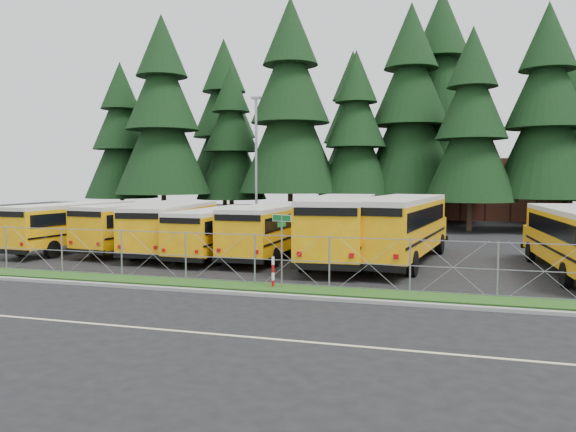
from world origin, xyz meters
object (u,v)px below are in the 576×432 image
Objects in this scene: bus_1 at (146,227)px; bus_2 at (175,229)px; striped_bollard at (273,272)px; bus_5 at (341,229)px; bus_0 at (76,227)px; bus_4 at (273,231)px; bus_6 at (401,230)px; light_standard at (256,160)px; bus_east at (576,242)px; bus_3 at (222,233)px; street_sign at (282,235)px.

bus_2 reaches higher than bus_1.
bus_5 is at bearing 80.85° from striped_bollard.
bus_1 reaches higher than bus_0.
bus_0 is 0.98× the size of bus_4.
bus_2 reaches higher than striped_bollard.
bus_6 is (18.34, 0.44, 0.26)m from bus_0.
striped_bollard is at bearing -68.63° from light_standard.
bus_6 is at bearing -44.99° from light_standard.
light_standard is at bearing 65.85° from bus_0.
bus_east is 23.57m from light_standard.
bus_3 is 9.25m from bus_6.
bus_5 is at bearing -53.82° from light_standard.
bus_2 is 11.54m from street_sign.
bus_6 reaches higher than bus_3.
bus_2 is 19.88m from bus_east.
bus_1 is 13.59m from street_sign.
bus_4 is at bearing -6.44° from bus_2.
light_standard reaches higher than striped_bollard.
street_sign reaches higher than bus_0.
bus_4 reaches higher than striped_bollard.
bus_0 is 0.94× the size of bus_east.
bus_east reaches higher than bus_1.
bus_1 is at bearing 169.48° from bus_3.
bus_4 is 0.85× the size of bus_5.
striped_bollard is (-1.19, -7.39, -1.02)m from bus_5.
bus_6 is at bearing 2.06° from bus_5.
bus_1 is at bearing -104.12° from light_standard.
bus_2 is 0.85× the size of bus_5.
light_standard reaches higher than bus_6.
bus_2 is at bearing -8.04° from bus_1.
bus_5 is 2.91m from bus_6.
bus_0 is 0.84× the size of bus_5.
bus_2 reaches higher than bus_3.
bus_4 is 0.95× the size of bus_east.
street_sign is at bearing -21.79° from bus_0.
bus_east is at bearing -3.01° from bus_6.
bus_1 is 22.09m from bus_east.
street_sign is (-11.29, -6.35, 0.59)m from bus_east.
bus_3 is 13.14m from light_standard.
bus_6 is 10.31× the size of striped_bollard.
bus_6 is at bearing 0.62° from bus_4.
light_standard is at bearing 142.22° from bus_6.
bus_0 is 3.69× the size of street_sign.
bus_5 is at bearing -4.81° from bus_4.
striped_bollard is (14.26, -7.29, -0.76)m from bus_0.
bus_2 is at bearing 173.44° from bus_5.
bus_east is 3.93× the size of street_sign.
bus_3 is at bearing 125.56° from striped_bollard.
bus_0 is 9.12m from bus_3.
bus_4 is at bearing 3.43° from bus_1.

